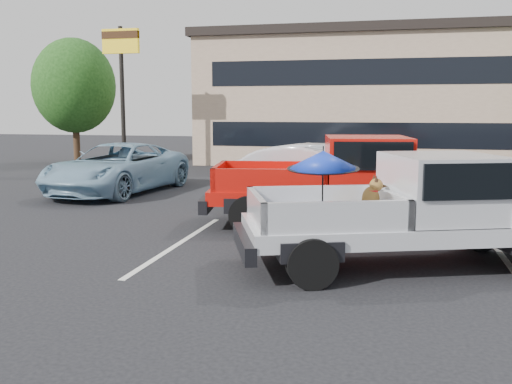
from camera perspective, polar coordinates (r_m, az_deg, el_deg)
ground at (r=8.74m, az=6.37°, el=-9.16°), size 90.00×90.00×0.00m
stripe_left at (r=11.33m, az=-7.69°, el=-5.12°), size 0.12×5.00×0.01m
stripe_right at (r=10.81m, az=23.79°, el=-6.41°), size 0.12×5.00×0.01m
motel_building at (r=29.30m, az=15.38°, el=9.14°), size 20.40×8.40×6.30m
motel_sign at (r=24.92m, az=-13.33°, el=12.75°), size 1.60×0.22×6.00m
tree_left at (r=29.40m, az=-17.73°, el=10.07°), size 3.96×3.96×6.02m
tree_back at (r=32.73m, az=22.40°, el=10.82°), size 4.68×4.68×7.11m
silver_pickup at (r=9.82m, az=16.84°, el=-1.23°), size 6.02×3.81×2.06m
red_pickup at (r=12.96m, az=10.19°, el=1.44°), size 6.36×3.03×2.01m
silver_sedan at (r=14.99m, az=6.53°, el=1.45°), size 5.42×3.06×1.69m
blue_suv at (r=18.47m, az=-13.69°, el=2.34°), size 3.20×5.85×1.55m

